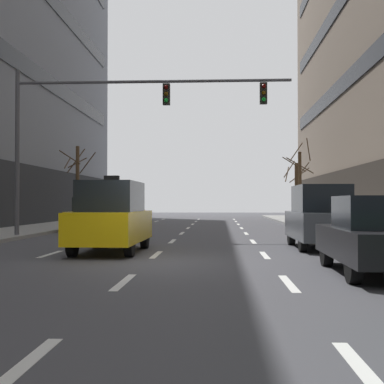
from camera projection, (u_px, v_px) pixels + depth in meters
The scene contains 35 objects.
ground_plane at pixel (146, 263), 12.61m from camera, with size 120.00×120.00×0.00m, color #424247.
lane_stripe_l1_s4 at pixel (50, 254), 14.76m from camera, with size 0.16×2.00×0.01m, color silver.
lane_stripe_l1_s5 at pixel (93, 241), 19.75m from camera, with size 0.16×2.00×0.01m, color silver.
lane_stripe_l1_s6 at pixel (118, 233), 24.75m from camera, with size 0.16×2.00×0.01m, color silver.
lane_stripe_l1_s7 at pixel (135, 228), 29.74m from camera, with size 0.16×2.00×0.01m, color silver.
lane_stripe_l1_s8 at pixel (147, 224), 34.73m from camera, with size 0.16×2.00×0.01m, color silver.
lane_stripe_l1_s9 at pixel (156, 221), 39.72m from camera, with size 0.16×2.00×0.01m, color silver.
lane_stripe_l1_s10 at pixel (163, 219), 44.72m from camera, with size 0.16×2.00×0.01m, color silver.
lane_stripe_l2_s2 at pixel (20, 368), 4.62m from camera, with size 0.16×2.00×0.01m, color silver.
lane_stripe_l2_s3 at pixel (124, 282), 9.61m from camera, with size 0.16×2.00×0.01m, color silver.
lane_stripe_l2_s4 at pixel (156, 255), 14.61m from camera, with size 0.16×2.00×0.01m, color silver.
lane_stripe_l2_s5 at pixel (172, 241), 19.60m from camera, with size 0.16×2.00×0.01m, color silver.
lane_stripe_l2_s6 at pixel (182, 233), 24.59m from camera, with size 0.16×2.00×0.01m, color silver.
lane_stripe_l2_s7 at pixel (188, 228), 29.58m from camera, with size 0.16×2.00×0.01m, color silver.
lane_stripe_l2_s8 at pixel (193, 224), 34.58m from camera, with size 0.16×2.00×0.01m, color silver.
lane_stripe_l2_s9 at pixel (196, 221), 39.57m from camera, with size 0.16×2.00×0.01m, color silver.
lane_stripe_l2_s10 at pixel (199, 219), 44.56m from camera, with size 0.16×2.00×0.01m, color silver.
lane_stripe_l3_s2 at pixel (366, 374), 4.47m from camera, with size 0.16×2.00×0.01m, color silver.
lane_stripe_l3_s3 at pixel (289, 283), 9.46m from camera, with size 0.16×2.00×0.01m, color silver.
lane_stripe_l3_s4 at pixel (265, 255), 14.45m from camera, with size 0.16×2.00×0.01m, color silver.
lane_stripe_l3_s5 at pixel (253, 241), 19.44m from camera, with size 0.16×2.00×0.01m, color silver.
lane_stripe_l3_s6 at pixel (246, 233), 24.43m from camera, with size 0.16×2.00×0.01m, color silver.
lane_stripe_l3_s7 at pixel (242, 228), 29.43m from camera, with size 0.16×2.00×0.01m, color silver.
lane_stripe_l3_s8 at pixel (238, 224), 34.42m from camera, with size 0.16×2.00×0.01m, color silver.
lane_stripe_l3_s9 at pixel (236, 221), 39.41m from camera, with size 0.16×2.00×0.01m, color silver.
lane_stripe_l3_s10 at pixel (234, 219), 44.40m from camera, with size 0.16×2.00×0.01m, color silver.
taxi_driving_0 at pixel (127, 212), 35.11m from camera, with size 1.88×4.25×1.75m.
taxi_driving_1 at pixel (112, 217), 15.35m from camera, with size 1.84×4.29×2.24m.
taxi_driving_2 at pixel (94, 214), 26.61m from camera, with size 1.99×4.57×1.88m.
car_parked_1 at pixel (378, 236), 10.61m from camera, with size 1.86×4.28×1.59m.
car_parked_2 at pixel (321, 217), 16.59m from camera, with size 1.75×4.14×2.00m.
traffic_signal_0 at pixel (112, 115), 21.02m from camera, with size 11.11×0.34×6.68m.
street_tree_0 at pixel (296, 189), 38.56m from camera, with size 2.13×2.15×4.62m.
street_tree_1 at pixel (77, 181), 34.05m from camera, with size 2.27×2.28×4.95m.
street_tree_3 at pixel (300, 184), 36.99m from camera, with size 1.90×1.77×5.76m.
Camera 1 is at (1.75, -12.57, 1.47)m, focal length 49.09 mm.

